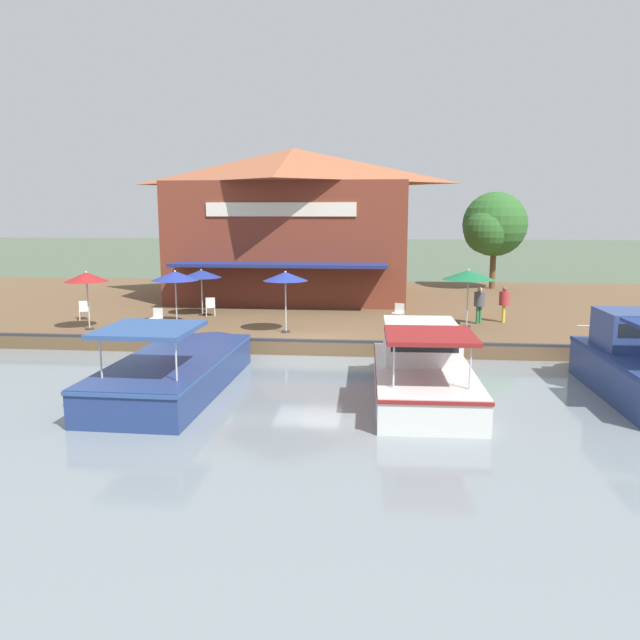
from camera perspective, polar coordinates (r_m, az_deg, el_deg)
ground_plane at (r=23.85m, az=-1.10°, el=-3.47°), size 220.00×220.00×0.00m
quay_deck at (r=34.55m, az=1.10°, el=1.18°), size 22.00×56.00×0.60m
quay_edge_fender at (r=23.81m, az=-1.07°, el=-1.89°), size 0.20×50.40×0.10m
waterfront_restaurant at (r=36.58m, az=-2.42°, el=8.91°), size 11.34×13.43×8.50m
patio_umbrella_mid_patio_right at (r=27.87m, az=-13.11°, el=3.95°), size 2.04×2.04×2.40m
patio_umbrella_mid_patio_left at (r=25.43m, az=-3.18°, el=3.98°), size 1.82×1.82×2.54m
patio_umbrella_back_row at (r=30.31m, az=-10.80°, el=4.17°), size 1.92×1.92×2.22m
patio_umbrella_far_corner at (r=27.33m, az=13.42°, el=4.03°), size 2.21×2.21×2.51m
patio_umbrella_by_entrance at (r=27.81m, az=-20.58°, el=3.69°), size 1.78×1.78×2.46m
cafe_chair_mid_patio at (r=28.20m, az=7.18°, el=0.74°), size 0.57×0.57×0.85m
cafe_chair_back_row_seat at (r=27.51m, az=-14.71°, el=0.27°), size 0.50×0.50×0.85m
cafe_chair_facing_river at (r=30.29m, az=-9.99°, el=1.30°), size 0.55×0.55×0.85m
cafe_chair_far_corner_seat at (r=30.71m, az=-20.75°, el=0.92°), size 0.58×0.58×0.85m
person_near_entrance at (r=29.13m, az=16.50°, el=1.75°), size 0.46×0.46×1.61m
person_mid_patio at (r=28.45m, az=14.36°, el=1.69°), size 0.46×0.46×1.63m
motorboat_fourth_along at (r=20.39m, az=-12.38°, el=-4.05°), size 9.07×3.15×2.30m
motorboat_mid_row at (r=19.29m, az=9.20°, el=-4.24°), size 7.80×2.98×2.24m
motorboat_nearest_quay at (r=21.26m, az=27.08°, el=-3.59°), size 7.13×2.80×2.49m
mooring_post at (r=23.85m, az=8.71°, el=-1.15°), size 0.22×0.22×0.76m
tree_behind_restaurant at (r=39.59m, az=1.24°, el=9.56°), size 5.23×4.98×7.35m
tree_upstream_bank at (r=41.69m, az=15.51°, el=8.28°), size 4.31×4.10×6.20m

